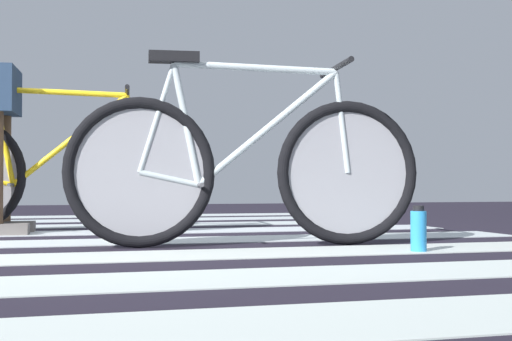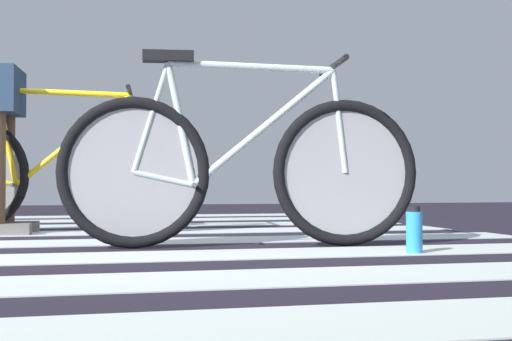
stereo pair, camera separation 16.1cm
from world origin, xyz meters
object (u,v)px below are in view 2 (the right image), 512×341
(bicycle_2_of_2, at_px, (54,171))
(cyclist_2_of_2, at_px, (2,127))
(water_bottle, at_px, (414,231))
(bicycle_1_of_2, at_px, (241,167))

(bicycle_2_of_2, relative_size, cyclist_2_of_2, 1.72)
(bicycle_2_of_2, height_order, cyclist_2_of_2, cyclist_2_of_2)
(cyclist_2_of_2, relative_size, water_bottle, 4.89)
(bicycle_2_of_2, bearing_deg, bicycle_1_of_2, -47.57)
(bicycle_1_of_2, relative_size, cyclist_2_of_2, 1.72)
(water_bottle, bearing_deg, cyclist_2_of_2, 137.83)
(bicycle_1_of_2, height_order, water_bottle, bicycle_1_of_2)
(water_bottle, bearing_deg, bicycle_2_of_2, 133.20)
(bicycle_2_of_2, xyz_separation_m, cyclist_2_of_2, (-0.31, 0.03, 0.27))
(bicycle_1_of_2, relative_size, water_bottle, 8.40)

